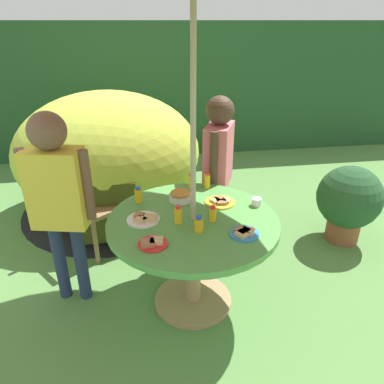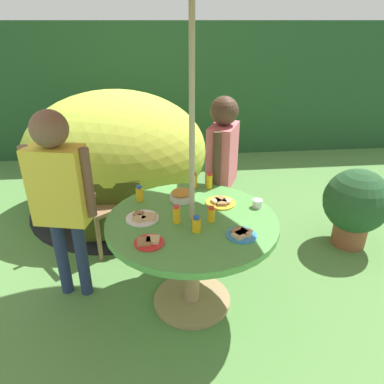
% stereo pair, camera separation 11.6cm
% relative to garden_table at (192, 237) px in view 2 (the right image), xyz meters
% --- Properties ---
extents(ground_plane, '(10.00, 10.00, 0.02)m').
position_rel_garden_table_xyz_m(ground_plane, '(0.00, 0.00, -0.59)').
color(ground_plane, '#548442').
extents(hedge_backdrop, '(9.00, 0.70, 1.94)m').
position_rel_garden_table_xyz_m(hedge_backdrop, '(0.00, 3.63, 0.39)').
color(hedge_backdrop, '#234C28').
rests_on(hedge_backdrop, ground_plane).
extents(garden_table, '(1.17, 1.17, 0.73)m').
position_rel_garden_table_xyz_m(garden_table, '(0.00, 0.00, 0.00)').
color(garden_table, tan).
rests_on(garden_table, ground_plane).
extents(wooden_chair, '(0.66, 0.65, 0.97)m').
position_rel_garden_table_xyz_m(wooden_chair, '(-0.74, 0.97, -0.04)').
color(wooden_chair, '#93704C').
rests_on(wooden_chair, ground_plane).
extents(dome_tent, '(1.99, 1.99, 1.30)m').
position_rel_garden_table_xyz_m(dome_tent, '(-0.66, 1.65, 0.07)').
color(dome_tent, '#B2C63F').
rests_on(dome_tent, ground_plane).
extents(potted_plant, '(0.59, 0.59, 0.75)m').
position_rel_garden_table_xyz_m(potted_plant, '(1.57, 0.63, -0.15)').
color(potted_plant, brown).
rests_on(potted_plant, ground_plane).
extents(child_in_pink_shirt, '(0.33, 0.44, 1.40)m').
position_rel_garden_table_xyz_m(child_in_pink_shirt, '(0.34, 0.76, 0.32)').
color(child_in_pink_shirt, brown).
rests_on(child_in_pink_shirt, ground_plane).
extents(child_in_yellow_shirt, '(0.48, 0.28, 1.44)m').
position_rel_garden_table_xyz_m(child_in_yellow_shirt, '(-0.89, 0.20, 0.35)').
color(child_in_yellow_shirt, navy).
rests_on(child_in_yellow_shirt, ground_plane).
extents(snack_bowl, '(0.17, 0.17, 0.08)m').
position_rel_garden_table_xyz_m(snack_bowl, '(-0.05, 0.29, 0.19)').
color(snack_bowl, white).
rests_on(snack_bowl, garden_table).
extents(plate_front_edge, '(0.22, 0.22, 0.03)m').
position_rel_garden_table_xyz_m(plate_front_edge, '(-0.33, 0.03, 0.16)').
color(plate_front_edge, white).
rests_on(plate_front_edge, garden_table).
extents(plate_center_front, '(0.19, 0.19, 0.03)m').
position_rel_garden_table_xyz_m(plate_center_front, '(0.29, -0.24, 0.16)').
color(plate_center_front, '#338CD8').
rests_on(plate_center_front, garden_table).
extents(plate_mid_left, '(0.18, 0.18, 0.03)m').
position_rel_garden_table_xyz_m(plate_mid_left, '(-0.29, -0.27, 0.16)').
color(plate_mid_left, red).
rests_on(plate_mid_left, garden_table).
extents(plate_mid_right, '(0.22, 0.22, 0.03)m').
position_rel_garden_table_xyz_m(plate_mid_right, '(0.23, 0.20, 0.16)').
color(plate_mid_right, yellow).
rests_on(plate_mid_right, garden_table).
extents(juice_bottle_near_left, '(0.05, 0.05, 0.13)m').
position_rel_garden_table_xyz_m(juice_bottle_near_left, '(-0.11, -0.04, 0.21)').
color(juice_bottle_near_left, yellow).
rests_on(juice_bottle_near_left, garden_table).
extents(juice_bottle_near_right, '(0.05, 0.05, 0.12)m').
position_rel_garden_table_xyz_m(juice_bottle_near_right, '(0.07, 0.51, 0.20)').
color(juice_bottle_near_right, yellow).
rests_on(juice_bottle_near_right, garden_table).
extents(juice_bottle_far_left, '(0.05, 0.05, 0.12)m').
position_rel_garden_table_xyz_m(juice_bottle_far_left, '(-0.36, 0.31, 0.21)').
color(juice_bottle_far_left, yellow).
rests_on(juice_bottle_far_left, garden_table).
extents(juice_bottle_far_right, '(0.05, 0.05, 0.13)m').
position_rel_garden_table_xyz_m(juice_bottle_far_right, '(0.19, 0.47, 0.21)').
color(juice_bottle_far_right, yellow).
rests_on(juice_bottle_far_right, garden_table).
extents(juice_bottle_center_back, '(0.06, 0.06, 0.11)m').
position_rel_garden_table_xyz_m(juice_bottle_center_back, '(0.01, -0.16, 0.20)').
color(juice_bottle_center_back, yellow).
rests_on(juice_bottle_center_back, garden_table).
extents(juice_bottle_back_edge, '(0.05, 0.05, 0.11)m').
position_rel_garden_table_xyz_m(juice_bottle_back_edge, '(0.12, -0.04, 0.20)').
color(juice_bottle_back_edge, yellow).
rests_on(juice_bottle_back_edge, garden_table).
extents(cup_near, '(0.07, 0.07, 0.06)m').
position_rel_garden_table_xyz_m(cup_near, '(0.49, 0.12, 0.18)').
color(cup_near, white).
rests_on(cup_near, garden_table).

